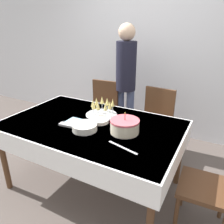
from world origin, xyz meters
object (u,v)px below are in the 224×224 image
at_px(dining_chair_far_left, 102,111).
at_px(champagne_tray, 102,107).
at_px(dining_chair_far_right, 155,122).
at_px(dining_chair_right_end, 217,182).
at_px(plate_stack_main, 85,127).
at_px(person_standing, 126,75).
at_px(plate_stack_dessert, 100,121).
at_px(birthday_cake, 125,126).

distance_m(dining_chair_far_left, champagne_tray, 0.82).
bearing_deg(dining_chair_far_right, dining_chair_right_end, -47.21).
bearing_deg(plate_stack_main, dining_chair_right_end, 7.58).
relative_size(dining_chair_far_left, person_standing, 0.55).
bearing_deg(dining_chair_far_left, dining_chair_far_right, 0.00).
bearing_deg(plate_stack_dessert, dining_chair_right_end, -3.19).
bearing_deg(champagne_tray, person_standing, 97.03).
relative_size(birthday_cake, person_standing, 0.16).
bearing_deg(plate_stack_main, birthday_cake, 21.72).
distance_m(dining_chair_right_end, birthday_cake, 0.90).
relative_size(champagne_tray, person_standing, 0.20).
height_order(plate_stack_main, plate_stack_dessert, plate_stack_main).
relative_size(dining_chair_far_right, plate_stack_dessert, 5.07).
bearing_deg(champagne_tray, plate_stack_dessert, -65.57).
bearing_deg(birthday_cake, dining_chair_far_left, 131.01).
distance_m(dining_chair_far_right, birthday_cake, 0.95).
xyz_separation_m(dining_chair_right_end, plate_stack_main, (-1.19, -0.16, 0.29)).
bearing_deg(person_standing, birthday_cake, -65.30).
bearing_deg(dining_chair_right_end, dining_chair_far_right, 132.79).
bearing_deg(birthday_cake, champagne_tray, 147.28).
relative_size(plate_stack_main, plate_stack_dessert, 1.27).
xyz_separation_m(dining_chair_far_left, dining_chair_far_right, (0.80, 0.00, 0.00)).
bearing_deg(plate_stack_dessert, dining_chair_far_right, 67.05).
height_order(dining_chair_far_right, birthday_cake, birthday_cake).
xyz_separation_m(dining_chair_far_left, champagne_tray, (0.38, -0.64, 0.35)).
bearing_deg(plate_stack_main, champagne_tray, 96.49).
xyz_separation_m(plate_stack_main, person_standing, (-0.15, 1.23, 0.24)).
bearing_deg(birthday_cake, person_standing, 114.70).
height_order(dining_chair_far_right, plate_stack_main, dining_chair_far_right).
distance_m(dining_chair_far_left, plate_stack_dessert, 0.97).
bearing_deg(person_standing, dining_chair_right_end, -38.66).
height_order(dining_chair_far_left, dining_chair_right_end, same).
bearing_deg(champagne_tray, birthday_cake, -32.72).
distance_m(dining_chair_far_left, dining_chair_far_right, 0.80).
distance_m(plate_stack_main, person_standing, 1.26).
xyz_separation_m(dining_chair_far_left, birthday_cake, (0.78, -0.90, 0.32)).
xyz_separation_m(plate_stack_main, plate_stack_dessert, (0.03, 0.22, -0.01)).
relative_size(dining_chair_far_left, plate_stack_dessert, 5.07).
height_order(dining_chair_right_end, plate_stack_main, dining_chair_right_end).
bearing_deg(person_standing, champagne_tray, -82.97).
xyz_separation_m(champagne_tray, plate_stack_dessert, (0.08, -0.17, -0.07)).
relative_size(plate_stack_main, person_standing, 0.14).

